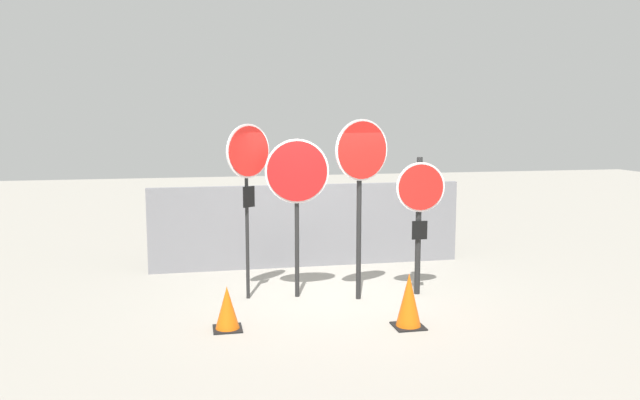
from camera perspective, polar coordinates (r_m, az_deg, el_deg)
ground_plane at (r=9.52m, az=1.37°, el=-9.04°), size 40.00×40.00×0.00m
fence_back at (r=11.40m, az=-1.06°, el=-2.36°), size 5.71×0.12×1.51m
stop_sign_0 at (r=9.22m, az=-6.58°, el=3.11°), size 0.67×0.47×2.63m
stop_sign_1 at (r=9.26m, az=-2.11°, el=1.68°), size 0.96×0.15×2.41m
stop_sign_2 at (r=9.14m, az=3.79°, el=2.87°), size 0.86×0.32×2.70m
stop_sign_3 at (r=9.57m, az=9.11°, el=-0.34°), size 0.75×0.16×2.12m
traffic_cone_0 at (r=8.29m, az=8.12°, el=-9.08°), size 0.39×0.39×0.72m
traffic_cone_1 at (r=8.22m, az=-8.49°, el=-9.77°), size 0.37×0.37×0.57m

